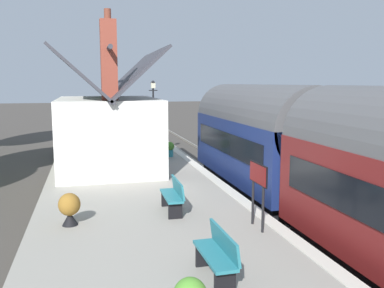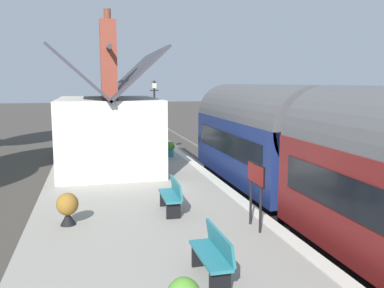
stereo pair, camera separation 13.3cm
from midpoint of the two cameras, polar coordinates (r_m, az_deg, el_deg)
name	(u,v)px [view 1 (the left image)]	position (r m, az deg, el deg)	size (l,w,h in m)	color
ground_plane	(222,186)	(18.04, 3.91, -5.71)	(160.00, 160.00, 0.00)	#423D38
platform	(128,180)	(17.14, -8.96, -4.89)	(32.00, 6.01, 0.96)	gray
platform_edge_coping	(196,165)	(17.50, 0.27, -2.87)	(32.00, 0.36, 0.02)	beige
rail_near	(257,182)	(18.57, 8.69, -5.15)	(52.00, 0.08, 0.14)	gray
rail_far	(226,184)	(18.08, 4.46, -5.45)	(52.00, 0.08, 0.14)	gray
station_building	(108,129)	(17.14, -11.61, 2.02)	(6.30, 4.08, 5.95)	white
bench_near_building	(120,132)	(25.77, -10.01, 1.69)	(1.41, 0.45, 0.88)	#26727F
bench_by_lamp	(174,195)	(11.15, -2.88, -6.96)	(1.41, 0.46, 0.88)	#26727F
bench_mid_platform	(218,253)	(7.52, 3.02, -14.73)	(1.41, 0.45, 0.88)	#26727F
planter_corner_building	(169,148)	(19.45, -3.30, -0.61)	(0.45, 0.45, 0.70)	teal
planter_bench_right	(89,136)	(24.53, -14.15, 1.11)	(0.50, 0.50, 0.86)	black
planter_edge_far	(69,208)	(10.60, -16.79, -8.38)	(0.53, 0.53, 0.81)	black
planter_under_sign	(126,138)	(23.40, -9.19, 0.77)	(0.51, 0.51, 0.75)	teal
lamp_post_platform	(153,99)	(24.32, -5.49, 6.17)	(0.32, 0.50, 3.57)	black
station_sign_board	(258,179)	(9.88, 8.70, -4.80)	(0.96, 0.06, 1.57)	black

